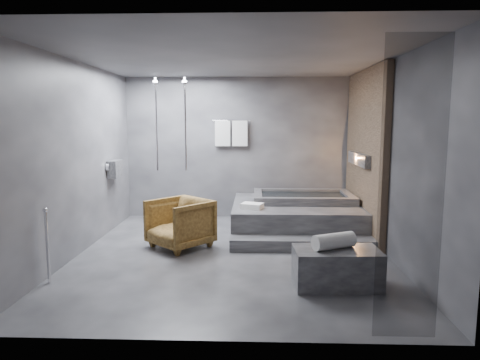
{
  "coord_description": "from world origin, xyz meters",
  "views": [
    {
      "loc": [
        0.33,
        -6.06,
        1.94
      ],
      "look_at": [
        0.1,
        0.3,
        1.06
      ],
      "focal_mm": 32.0,
      "sensor_mm": 36.0,
      "label": 1
    }
  ],
  "objects": [
    {
      "name": "room",
      "position": [
        0.4,
        0.24,
        1.73
      ],
      "size": [
        5.0,
        5.04,
        2.82
      ],
      "color": "#2B2B2D",
      "rests_on": "ground"
    },
    {
      "name": "tub_deck",
      "position": [
        1.05,
        1.45,
        0.25
      ],
      "size": [
        2.2,
        2.0,
        0.5
      ],
      "primitive_type": "cube",
      "color": "#303032",
      "rests_on": "ground"
    },
    {
      "name": "tub_step",
      "position": [
        1.05,
        0.27,
        0.09
      ],
      "size": [
        2.2,
        0.36,
        0.18
      ],
      "primitive_type": "cube",
      "color": "#303032",
      "rests_on": "ground"
    },
    {
      "name": "concrete_bench",
      "position": [
        1.3,
        -1.17,
        0.22
      ],
      "size": [
        1.02,
        0.6,
        0.45
      ],
      "primitive_type": "cube",
      "rotation": [
        0.0,
        0.0,
        0.05
      ],
      "color": "#2F2F31",
      "rests_on": "ground"
    },
    {
      "name": "driftwood_chair",
      "position": [
        -0.83,
        0.34,
        0.38
      ],
      "size": [
        1.16,
        1.16,
        0.76
      ],
      "primitive_type": "imported",
      "rotation": [
        0.0,
        0.0,
        -0.74
      ],
      "color": "#422B10",
      "rests_on": "ground"
    },
    {
      "name": "rolled_towel",
      "position": [
        1.26,
        -1.14,
        0.54
      ],
      "size": [
        0.55,
        0.39,
        0.19
      ],
      "primitive_type": "cylinder",
      "rotation": [
        0.0,
        1.57,
        0.45
      ],
      "color": "silver",
      "rests_on": "concrete_bench"
    },
    {
      "name": "deck_towel",
      "position": [
        0.28,
        0.91,
        0.55
      ],
      "size": [
        0.4,
        0.35,
        0.09
      ],
      "primitive_type": "cube",
      "rotation": [
        0.0,
        0.0,
        -0.33
      ],
      "color": "white",
      "rests_on": "tub_deck"
    }
  ]
}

